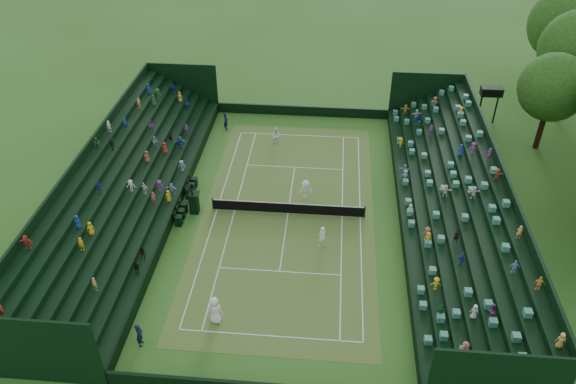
{
  "coord_description": "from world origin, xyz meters",
  "views": [
    {
      "loc": [
        3.0,
        -33.66,
        26.31
      ],
      "look_at": [
        0.0,
        0.0,
        2.0
      ],
      "focal_mm": 35.0,
      "sensor_mm": 36.0,
      "label": 1
    }
  ],
  "objects_px": {
    "player_far_west": "(276,136)",
    "player_near_west": "(215,310)",
    "player_far_east": "(306,190)",
    "umpire_chair": "(194,200)",
    "player_near_east": "(322,237)",
    "tennis_net": "(288,208)"
  },
  "relations": [
    {
      "from": "umpire_chair",
      "to": "player_near_east",
      "type": "xyz_separation_m",
      "value": [
        9.81,
        -3.08,
        -0.27
      ]
    },
    {
      "from": "umpire_chair",
      "to": "player_far_west",
      "type": "distance_m",
      "value": 11.83
    },
    {
      "from": "player_near_east",
      "to": "player_far_east",
      "type": "height_order",
      "value": "player_near_east"
    },
    {
      "from": "tennis_net",
      "to": "umpire_chair",
      "type": "distance_m",
      "value": 7.15
    },
    {
      "from": "umpire_chair",
      "to": "player_far_east",
      "type": "distance_m",
      "value": 8.7
    },
    {
      "from": "tennis_net",
      "to": "umpire_chair",
      "type": "xyz_separation_m",
      "value": [
        -7.11,
        -0.48,
        0.6
      ]
    },
    {
      "from": "player_near_east",
      "to": "player_far_west",
      "type": "distance_m",
      "value": 14.51
    },
    {
      "from": "tennis_net",
      "to": "player_near_west",
      "type": "bearing_deg",
      "value": -107.1
    },
    {
      "from": "player_near_west",
      "to": "player_far_east",
      "type": "distance_m",
      "value": 13.89
    },
    {
      "from": "player_near_east",
      "to": "player_far_east",
      "type": "distance_m",
      "value": 5.82
    },
    {
      "from": "tennis_net",
      "to": "player_near_east",
      "type": "relative_size",
      "value": 6.75
    },
    {
      "from": "player_near_east",
      "to": "tennis_net",
      "type": "bearing_deg",
      "value": -85.04
    },
    {
      "from": "player_far_west",
      "to": "player_far_east",
      "type": "xyz_separation_m",
      "value": [
        3.18,
        -8.11,
        0.02
      ]
    },
    {
      "from": "tennis_net",
      "to": "player_far_east",
      "type": "xyz_separation_m",
      "value": [
        1.2,
        2.06,
        0.31
      ]
    },
    {
      "from": "umpire_chair",
      "to": "player_near_east",
      "type": "distance_m",
      "value": 10.29
    },
    {
      "from": "player_near_west",
      "to": "player_far_west",
      "type": "xyz_separation_m",
      "value": [
        1.42,
        21.21,
        -0.16
      ]
    },
    {
      "from": "player_near_east",
      "to": "player_far_west",
      "type": "xyz_separation_m",
      "value": [
        -4.68,
        13.73,
        -0.04
      ]
    },
    {
      "from": "tennis_net",
      "to": "player_far_east",
      "type": "relative_size",
      "value": 6.97
    },
    {
      "from": "player_far_east",
      "to": "player_far_west",
      "type": "bearing_deg",
      "value": 93.36
    },
    {
      "from": "player_far_west",
      "to": "player_far_east",
      "type": "height_order",
      "value": "player_far_east"
    },
    {
      "from": "player_near_east",
      "to": "player_far_east",
      "type": "bearing_deg",
      "value": -107.3
    },
    {
      "from": "player_far_west",
      "to": "player_near_west",
      "type": "bearing_deg",
      "value": -78.09
    }
  ]
}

